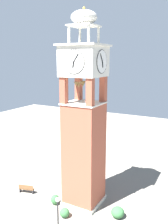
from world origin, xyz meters
TOP-DOWN VIEW (x-y plane):
  - ground at (0.00, 0.00)m, footprint 80.00×80.00m
  - clock_tower at (-0.00, -0.00)m, footprint 3.75×3.75m
  - park_bench at (1.48, -6.07)m, footprint 0.87×1.66m
  - lamp_post at (5.18, 0.52)m, footprint 0.36×0.36m
  - shrub_near_entry at (0.70, 3.78)m, footprint 1.18×1.18m
  - shrub_left_of_tower at (1.71, -2.25)m, footprint 0.81×0.81m
  - shrub_behind_bench at (2.92, -0.37)m, footprint 0.88×0.88m

SIDE VIEW (x-z plane):
  - ground at x=0.00m, z-range 0.00..0.00m
  - shrub_behind_bench at x=2.92m, z-range 0.00..0.82m
  - shrub_near_entry at x=0.70m, z-range 0.00..0.97m
  - park_bench at x=1.48m, z-range 0.01..0.96m
  - shrub_left_of_tower at x=1.71m, z-range 0.00..0.98m
  - lamp_post at x=5.18m, z-range 0.69..4.05m
  - clock_tower at x=0.00m, z-range -1.46..16.56m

